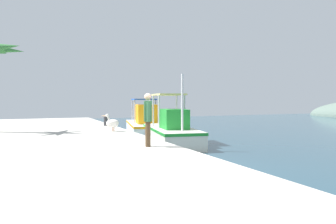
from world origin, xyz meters
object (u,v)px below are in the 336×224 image
pelican (112,123)px  mooring_bollard_nearest (106,121)px  fishing_boat_second (171,132)px  fisherman_standing (148,117)px  fishing_boat_nearest (145,124)px

pelican → mooring_bollard_nearest: size_ratio=1.64×
fishing_boat_second → fisherman_standing: size_ratio=3.59×
fishing_boat_nearest → mooring_bollard_nearest: size_ratio=13.17×
fishing_boat_nearest → fishing_boat_second: 5.50m
fishing_boat_second → mooring_bollard_nearest: bearing=-140.6°
fishing_boat_second → pelican: 3.11m
pelican → fishing_boat_second: bearing=91.0°
fishing_boat_second → pelican: bearing=-89.0°
fishing_boat_nearest → pelican: bearing=-32.7°
mooring_bollard_nearest → fishing_boat_nearest: bearing=125.2°
fishing_boat_second → fishing_boat_nearest: bearing=174.9°
fishing_boat_nearest → fishing_boat_second: bearing=-5.1°
fishing_boat_nearest → pelican: size_ratio=8.01×
fishing_boat_second → pelican: fishing_boat_second is taller
fishing_boat_second → fisherman_standing: bearing=-30.9°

